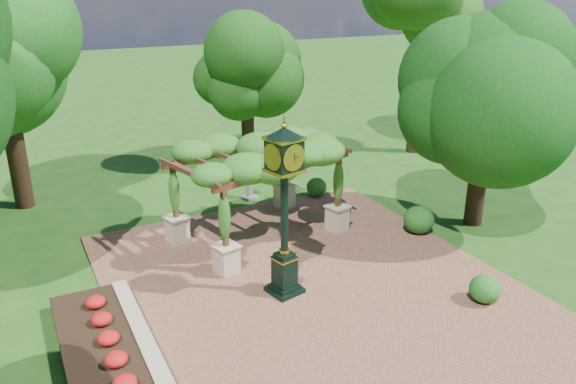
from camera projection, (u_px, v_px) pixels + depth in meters
name	position (u px, v px, depth m)	size (l,w,h in m)	color
ground	(334.00, 307.00, 13.88)	(120.00, 120.00, 0.00)	#1E4714
brick_plaza	(314.00, 288.00, 14.70)	(10.00, 12.00, 0.04)	brown
border_wall	(143.00, 340.00, 12.25)	(0.35, 5.00, 0.40)	#C6B793
flower_bed	(100.00, 352.00, 11.88)	(1.50, 5.00, 0.36)	red
pedestal_clock	(284.00, 197.00, 13.55)	(1.05, 1.05, 4.44)	black
pergola	(258.00, 158.00, 16.79)	(5.62, 4.24, 3.16)	beige
sundial	(249.00, 188.00, 20.68)	(0.65, 0.65, 0.93)	gray
shrub_front	(485.00, 289.00, 13.93)	(0.77, 0.77, 0.70)	#20611B
shrub_mid	(419.00, 220.00, 17.75)	(0.96, 0.96, 0.87)	#1D5517
shrub_back	(316.00, 187.00, 20.86)	(0.76, 0.76, 0.68)	#255C1A
tree_west_far	(1.00, 64.00, 18.31)	(4.38, 4.38, 7.32)	#321F13
tree_north	(246.00, 69.00, 23.86)	(3.02, 3.02, 5.90)	#372116
tree_east_near	(490.00, 85.00, 17.07)	(4.02, 4.02, 6.67)	#341F14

